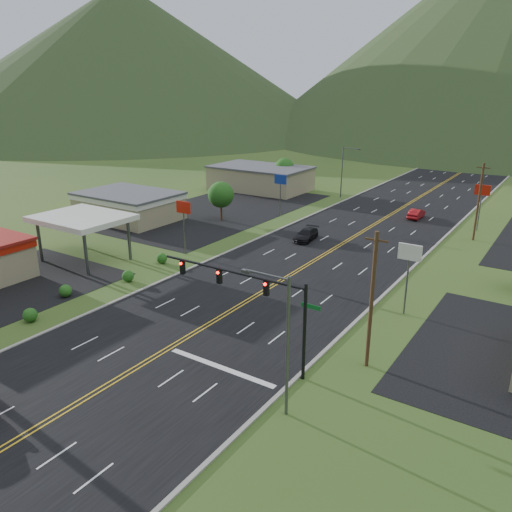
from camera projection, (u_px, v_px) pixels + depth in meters
The scene contains 19 objects.
ground at pixel (24, 436), 28.53m from camera, with size 500.00×500.00×0.00m, color #294B1A.
road at pixel (24, 436), 28.53m from camera, with size 20.00×460.00×0.04m, color black.
traffic_signal at pixel (254, 294), 34.49m from camera, with size 13.10×0.43×7.00m.
streetlight_east at pixel (283, 337), 28.94m from camera, with size 3.28×0.25×9.00m.
streetlight_west at pixel (344, 169), 88.26m from camera, with size 3.28×0.25×9.00m.
gas_canopy at pixel (82, 219), 55.82m from camera, with size 10.00×8.00×5.30m.
building_west_mid at pixel (129, 204), 74.52m from camera, with size 14.40×10.40×4.10m.
building_west_far at pixel (260, 178), 96.14m from camera, with size 18.40×11.40×4.50m.
pole_sign_west_a at pixel (184, 213), 57.91m from camera, with size 2.00×0.18×6.40m.
pole_sign_west_b at pixel (280, 184), 75.29m from camera, with size 2.00×0.18×6.40m.
pole_sign_east_a at pixel (409, 259), 42.25m from camera, with size 2.00×0.18×6.40m.
pole_sign_east_b at pixel (482, 195), 67.53m from camera, with size 2.00×0.18×6.40m.
tree_west_a at pixel (221, 195), 73.27m from camera, with size 3.84×3.84×5.82m.
tree_west_b at pixel (284, 168), 97.21m from camera, with size 3.84×3.84×5.82m.
utility_pole_a at pixel (372, 300), 34.06m from camera, with size 1.60×0.28×10.00m.
utility_pole_b at pixel (479, 201), 63.29m from camera, with size 1.60×0.28×10.00m.
mountain_nw at pixel (127, 59), 213.64m from camera, with size 190.00×190.00×60.00m, color #213317.
car_dark_mid at pixel (306, 235), 64.58m from camera, with size 2.02×4.96×1.44m, color black.
car_red_far at pixel (416, 214), 75.26m from camera, with size 1.56×4.47×1.47m, color maroon.
Camera 1 is at (24.13, -12.46, 18.94)m, focal length 35.00 mm.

